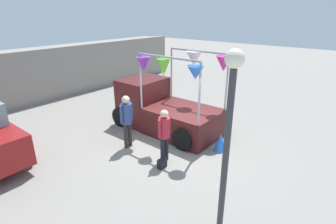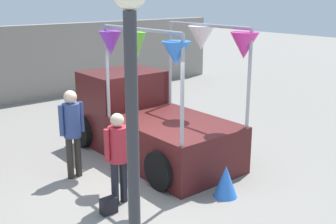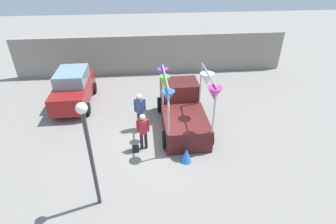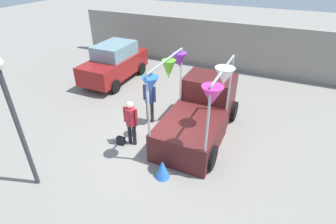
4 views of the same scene
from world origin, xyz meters
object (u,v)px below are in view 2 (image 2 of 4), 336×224
Objects in this scene: vendor_truck at (147,117)px; handbag at (109,206)px; person_customer at (118,150)px; folded_kite_bundle_azure at (226,181)px; street_lamp at (132,119)px; person_vendor at (72,125)px.

vendor_truck is 14.93× the size of handbag.
person_customer is 5.93× the size of handbag.
folded_kite_bundle_azure reaches higher than handbag.
person_customer reaches higher than folded_kite_bundle_azure.
street_lamp is 6.29× the size of folded_kite_bundle_azure.
handbag is at bearing 64.78° from street_lamp.
vendor_truck is 6.97× the size of folded_kite_bundle_azure.
street_lamp is at bearing -119.46° from person_customer.
street_lamp is (-1.54, -2.72, 1.48)m from person_customer.
folded_kite_bundle_azure is (-0.22, -2.71, -0.57)m from vendor_truck.
vendor_truck reaches higher than person_vendor.
person_vendor is at bearing -174.81° from vendor_truck.
person_customer is at bearing -137.72° from vendor_truck.
person_customer is 2.06m from folded_kite_bundle_azure.
person_customer is 0.95m from handbag.
street_lamp is (-1.19, -2.52, 2.34)m from handbag.
street_lamp is at bearing -108.73° from person_vendor.
vendor_truck is 3.00m from handbag.
folded_kite_bundle_azure is at bearing 28.18° from street_lamp.
person_vendor is 4.68m from street_lamp.
folded_kite_bundle_azure is (1.99, -0.82, 0.16)m from handbag.
person_vendor is 1.98m from handbag.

